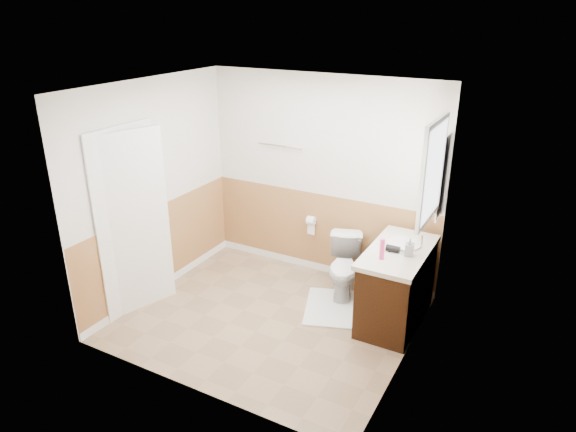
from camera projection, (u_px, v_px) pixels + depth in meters
The scene contains 32 objects.
floor at pixel (269, 318), 5.70m from camera, with size 3.00×3.00×0.00m, color #8C7051.
ceiling at pixel (266, 87), 4.76m from camera, with size 3.00×3.00×0.00m, color white.
wall_back at pixel (322, 178), 6.29m from camera, with size 3.00×3.00×0.00m, color silver.
wall_front at pixel (186, 266), 4.17m from camera, with size 3.00×3.00×0.00m, color silver.
wall_left at pixel (154, 190), 5.89m from camera, with size 3.00×3.00×0.00m, color silver.
wall_right at pixel (413, 243), 4.57m from camera, with size 3.00×3.00×0.00m, color silver.
wainscot_back at pixel (320, 235), 6.56m from camera, with size 3.00×3.00×0.00m, color #A36D41.
wainscot_front at pixel (193, 342), 4.46m from camera, with size 3.00×3.00×0.00m, color #A36D41.
wainscot_left at pixel (161, 249), 6.17m from camera, with size 2.60×2.60×0.00m, color #A36D41.
wainscot_right at pixel (405, 315), 4.85m from camera, with size 2.60×2.60×0.00m, color #A36D41.
toilet at pixel (344, 267), 6.07m from camera, with size 0.39×0.68×0.69m, color white.
bath_mat at pixel (330, 307), 5.89m from camera, with size 0.55×0.80×0.02m, color white.
vanity_cabinet at pixel (396, 288), 5.53m from camera, with size 0.55×1.10×0.80m, color black.
vanity_knob_left at pixel (367, 273), 5.52m from camera, with size 0.03×0.03×0.03m, color silver.
vanity_knob_right at pixel (374, 265), 5.68m from camera, with size 0.03×0.03×0.03m, color silver.
countertop at pixel (399, 252), 5.37m from camera, with size 0.60×1.15×0.05m, color beige.
sink_basin at pixel (404, 244), 5.48m from camera, with size 0.36×0.36×0.02m, color silver.
faucet at pixel (421, 242), 5.37m from camera, with size 0.02×0.02×0.14m, color silver.
lotion_bottle at pixel (382, 249), 5.12m from camera, with size 0.05×0.05×0.22m, color #E03A83.
soap_dispenser at pixel (410, 247), 5.20m from camera, with size 0.09×0.09×0.19m, color gray.
hair_dryer_body at pixel (393, 249), 5.30m from camera, with size 0.07×0.07×0.14m, color black.
hair_dryer_handle at pixel (389, 251), 5.31m from camera, with size 0.03×0.03×0.07m, color black.
mirror_panel at pixel (443, 177), 5.36m from camera, with size 0.02×0.35×0.90m, color silver.
window_frame at pixel (433, 171), 4.87m from camera, with size 0.04×0.80×1.00m, color white.
window_glass at pixel (434, 172), 4.86m from camera, with size 0.01×0.70×0.90m, color white.
door at pixel (135, 224), 5.57m from camera, with size 0.05×0.80×2.04m, color white.
door_frame at pixel (130, 221), 5.60m from camera, with size 0.02×0.92×2.10m, color white.
door_knob at pixel (161, 220), 5.84m from camera, with size 0.06×0.06×0.06m, color silver.
towel_bar at pixel (280, 146), 6.36m from camera, with size 0.02×0.02×0.62m, color silver.
tp_holder_bar at pixel (311, 221), 6.48m from camera, with size 0.02×0.02×0.14m, color silver.
tp_roll at pixel (311, 221), 6.48m from camera, with size 0.11×0.11×0.10m, color white.
tp_sheet at pixel (311, 229), 6.52m from camera, with size 0.10×0.01×0.16m, color white.
Camera 1 is at (2.50, -4.16, 3.20)m, focal length 32.24 mm.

